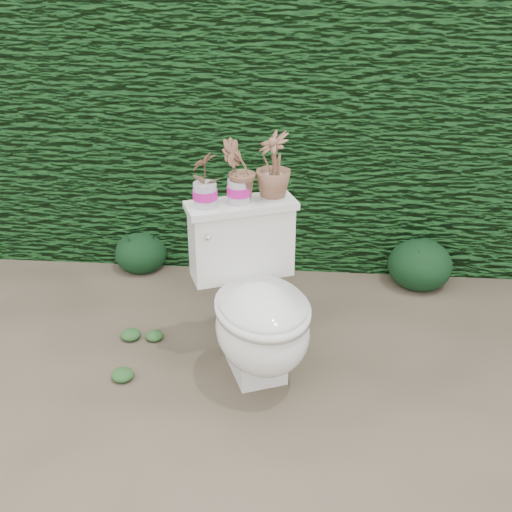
# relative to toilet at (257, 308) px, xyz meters

# --- Properties ---
(ground) EXTENTS (60.00, 60.00, 0.00)m
(ground) POSITION_rel_toilet_xyz_m (0.03, -0.07, -0.36)
(ground) COLOR #756651
(ground) RESTS_ON ground
(hedge) EXTENTS (8.00, 1.00, 1.60)m
(hedge) POSITION_rel_toilet_xyz_m (0.03, 1.53, 0.44)
(hedge) COLOR #1C541C
(hedge) RESTS_ON ground
(toilet) EXTENTS (0.68, 0.80, 0.78)m
(toilet) POSITION_rel_toilet_xyz_m (0.00, 0.00, 0.00)
(toilet) COLOR white
(toilet) RESTS_ON ground
(potted_plant_left) EXTENTS (0.15, 0.16, 0.24)m
(potted_plant_left) POSITION_rel_toilet_xyz_m (-0.24, 0.16, 0.54)
(potted_plant_left) COLOR #206924
(potted_plant_left) RESTS_ON toilet
(potted_plant_center) EXTENTS (0.19, 0.18, 0.28)m
(potted_plant_center) POSITION_rel_toilet_xyz_m (-0.10, 0.22, 0.56)
(potted_plant_center) COLOR #206924
(potted_plant_center) RESTS_ON toilet
(potted_plant_right) EXTENTS (0.23, 0.23, 0.30)m
(potted_plant_right) POSITION_rel_toilet_xyz_m (0.05, 0.28, 0.57)
(potted_plant_right) COLOR #206924
(potted_plant_right) RESTS_ON toilet
(liriope_clump_1) EXTENTS (0.32, 0.32, 0.25)m
(liriope_clump_1) POSITION_rel_toilet_xyz_m (-0.80, 1.01, -0.23)
(liriope_clump_1) COLOR #133818
(liriope_clump_1) RESTS_ON ground
(liriope_clump_2) EXTENTS (0.37, 0.37, 0.30)m
(liriope_clump_2) POSITION_rel_toilet_xyz_m (0.88, 0.94, -0.21)
(liriope_clump_2) COLOR #133818
(liriope_clump_2) RESTS_ON ground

